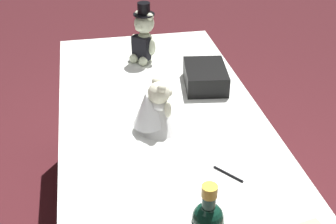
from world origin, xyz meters
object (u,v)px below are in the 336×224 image
Objects in this scene: teddy_bear_groom at (144,37)px; teddy_bear_bride at (156,110)px; signing_pen at (227,173)px; gift_case_black at (205,77)px.

teddy_bear_groom is 0.65m from teddy_bear_bride.
teddy_bear_bride is at bearing 30.78° from signing_pen.
signing_pen is at bearing -171.38° from teddy_bear_groom.
teddy_bear_groom is at bearing 36.43° from gift_case_black.
teddy_bear_groom reaches higher than signing_pen.
signing_pen is 0.66m from gift_case_black.
gift_case_black is at bearing -8.11° from signing_pen.
teddy_bear_bride reaches higher than signing_pen.
gift_case_black is (0.32, -0.29, -0.04)m from teddy_bear_bride.
gift_case_black is at bearing -42.15° from teddy_bear_bride.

